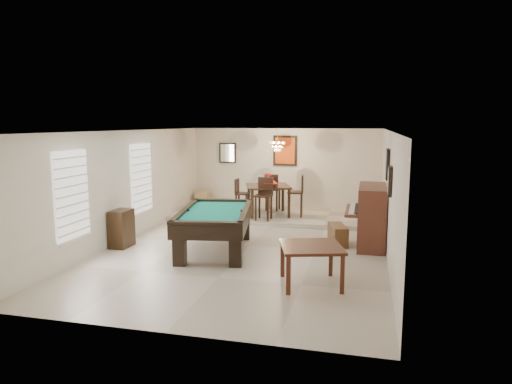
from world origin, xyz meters
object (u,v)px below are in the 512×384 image
at_px(chandelier, 277,143).
at_px(flower_vase, 268,177).
at_px(square_table, 311,265).
at_px(pool_table, 215,231).
at_px(piano_bench, 338,235).
at_px(upright_piano, 364,216).
at_px(dining_chair_south, 264,199).
at_px(dining_chair_north, 273,192).
at_px(apothecary_chest, 121,228).
at_px(dining_chair_west, 243,196).
at_px(dining_chair_east, 295,196).
at_px(corner_bench, 203,198).
at_px(dining_table, 268,198).

bearing_deg(chandelier, flower_vase, -132.55).
xyz_separation_m(square_table, chandelier, (-1.66, 5.40, 1.85)).
bearing_deg(pool_table, piano_bench, 14.35).
distance_m(upright_piano, dining_chair_south, 3.14).
height_order(square_table, upright_piano, upright_piano).
bearing_deg(upright_piano, dining_chair_north, 132.01).
height_order(apothecary_chest, flower_vase, flower_vase).
distance_m(square_table, dining_chair_north, 6.23).
relative_size(pool_table, apothecary_chest, 3.13).
bearing_deg(dining_chair_west, dining_chair_south, -133.45).
distance_m(square_table, chandelier, 5.94).
xyz_separation_m(pool_table, dining_chair_east, (1.20, 3.56, 0.28)).
xyz_separation_m(pool_table, apothecary_chest, (-2.16, -0.19, -0.02)).
height_order(pool_table, corner_bench, pool_table).
bearing_deg(dining_chair_west, dining_chair_north, -47.16).
bearing_deg(chandelier, dining_chair_north, 113.91).
height_order(dining_chair_south, dining_chair_east, dining_chair_east).
xyz_separation_m(flower_vase, corner_bench, (-2.42, 1.10, -0.88)).
distance_m(dining_chair_west, dining_chair_east, 1.58).
relative_size(pool_table, square_table, 2.60).
bearing_deg(pool_table, dining_chair_north, 74.39).
relative_size(flower_vase, dining_chair_south, 0.21).
bearing_deg(upright_piano, flower_vase, 139.98).
bearing_deg(flower_vase, dining_chair_south, -88.32).
bearing_deg(chandelier, dining_table, -132.55).
bearing_deg(dining_chair_west, upright_piano, -124.35).
xyz_separation_m(square_table, dining_table, (-1.87, 5.17, 0.26)).
bearing_deg(corner_bench, dining_chair_south, -36.43).
bearing_deg(dining_chair_south, corner_bench, 147.78).
xyz_separation_m(square_table, flower_vase, (-1.87, 5.17, 0.88)).
height_order(pool_table, apothecary_chest, pool_table).
bearing_deg(flower_vase, corner_bench, 155.60).
bearing_deg(pool_table, apothecary_chest, 174.56).
bearing_deg(corner_bench, upright_piano, -33.37).
height_order(dining_chair_south, chandelier, chandelier).
bearing_deg(dining_table, dining_chair_north, 91.57).
height_order(pool_table, chandelier, chandelier).
xyz_separation_m(piano_bench, chandelier, (-1.94, 2.60, 1.98)).
bearing_deg(corner_bench, square_table, -55.59).
relative_size(pool_table, piano_bench, 3.28).
bearing_deg(dining_chair_east, pool_table, -24.85).
bearing_deg(dining_chair_east, dining_chair_north, -139.21).
relative_size(flower_vase, dining_chair_east, 0.20).
relative_size(dining_table, flower_vase, 4.93).
height_order(square_table, dining_chair_west, dining_chair_west).
relative_size(apothecary_chest, dining_chair_south, 0.73).
relative_size(dining_table, dining_chair_north, 1.06).
bearing_deg(corner_bench, pool_table, -66.66).
bearing_deg(upright_piano, piano_bench, -172.80).
bearing_deg(dining_chair_south, upright_piano, -26.21).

